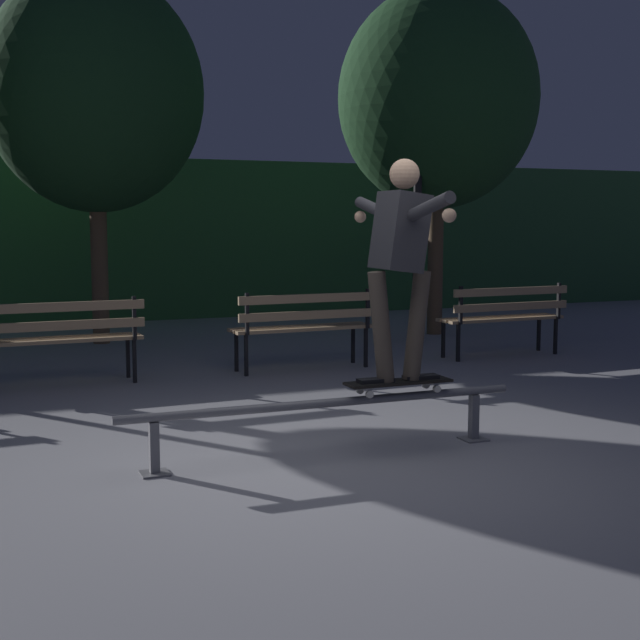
% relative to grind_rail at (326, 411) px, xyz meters
% --- Properties ---
extents(ground_plane, '(90.00, 90.00, 0.00)m').
position_rel_grind_rail_xyz_m(ground_plane, '(-0.00, -0.10, -0.31)').
color(ground_plane, gray).
extents(hedge_backdrop, '(24.00, 1.20, 2.65)m').
position_rel_grind_rail_xyz_m(hedge_backdrop, '(-0.00, 9.39, 1.01)').
color(hedge_backdrop, '#2D5B33').
rests_on(hedge_backdrop, ground).
extents(grind_rail, '(2.89, 0.18, 0.40)m').
position_rel_grind_rail_xyz_m(grind_rail, '(0.00, 0.00, 0.00)').
color(grind_rail, slate).
rests_on(grind_rail, ground).
extents(skateboard, '(0.78, 0.20, 0.09)m').
position_rel_grind_rail_xyz_m(skateboard, '(0.56, 0.00, 0.16)').
color(skateboard, black).
rests_on(skateboard, grind_rail).
extents(skateboarder, '(0.62, 1.41, 1.56)m').
position_rel_grind_rail_xyz_m(skateboarder, '(0.56, 0.00, 1.10)').
color(skateboarder, black).
rests_on(skateboarder, skateboard).
extents(park_bench_left_center, '(1.62, 0.48, 0.88)m').
position_rel_grind_rail_xyz_m(park_bench_left_center, '(-1.45, 3.31, 0.22)').
color(park_bench_left_center, black).
rests_on(park_bench_left_center, ground).
extents(park_bench_right_center, '(1.62, 0.48, 0.88)m').
position_rel_grind_rail_xyz_m(park_bench_right_center, '(1.11, 3.31, 0.22)').
color(park_bench_right_center, black).
rests_on(park_bench_right_center, ground).
extents(park_bench_rightmost, '(1.62, 0.48, 0.88)m').
position_rel_grind_rail_xyz_m(park_bench_rightmost, '(3.67, 3.31, 0.22)').
color(park_bench_rightmost, black).
rests_on(park_bench_rightmost, ground).
extents(tree_far_right, '(2.82, 2.82, 4.90)m').
position_rel_grind_rail_xyz_m(tree_far_right, '(3.97, 5.53, 3.03)').
color(tree_far_right, brown).
rests_on(tree_far_right, ground).
extents(tree_behind_benches, '(2.82, 2.82, 4.84)m').
position_rel_grind_rail_xyz_m(tree_behind_benches, '(-0.65, 6.34, 2.97)').
color(tree_behind_benches, brown).
rests_on(tree_behind_benches, ground).
extents(lamp_post_right, '(0.32, 0.32, 3.90)m').
position_rel_grind_rail_xyz_m(lamp_post_right, '(3.31, 4.86, 2.17)').
color(lamp_post_right, black).
rests_on(lamp_post_right, ground).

